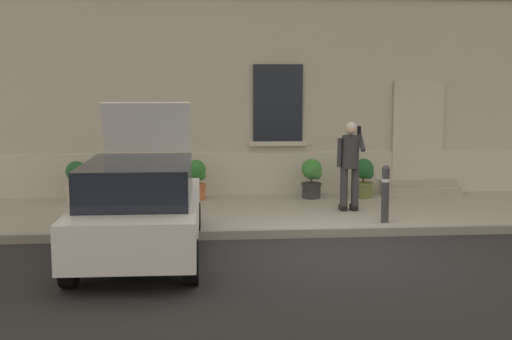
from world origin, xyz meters
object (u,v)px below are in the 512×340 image
object	(u,v)px
bollard_near_person	(385,192)
planter_charcoal	(312,177)
planter_cream	(77,180)
planter_olive	(364,177)
person_on_phone	(350,160)
hatchback_car_white	(140,207)
planter_terracotta	(196,178)

from	to	relation	value
bollard_near_person	planter_charcoal	distance (m)	2.80
planter_cream	planter_olive	world-z (taller)	same
person_on_phone	hatchback_car_white	bearing A→B (deg)	-138.80
hatchback_car_white	planter_charcoal	distance (m)	5.39
hatchback_car_white	planter_terracotta	bearing A→B (deg)	78.82
bollard_near_person	planter_cream	world-z (taller)	bollard_near_person
hatchback_car_white	planter_terracotta	size ratio (longest dim) A/B	4.76
planter_terracotta	planter_olive	size ratio (longest dim) A/B	1.00
person_on_phone	planter_olive	xyz separation A→B (m)	(0.65, 1.46, -0.55)
planter_olive	person_on_phone	bearing A→B (deg)	-113.97
person_on_phone	planter_terracotta	distance (m)	3.43
person_on_phone	planter_cream	distance (m)	5.74
hatchback_car_white	bollard_near_person	distance (m)	4.51
planter_cream	planter_terracotta	world-z (taller)	same
hatchback_car_white	person_on_phone	distance (m)	4.71
hatchback_car_white	planter_cream	bearing A→B (deg)	111.46
planter_cream	planter_charcoal	xyz separation A→B (m)	(5.02, -0.02, 0.00)
person_on_phone	planter_olive	size ratio (longest dim) A/B	2.04
bollard_near_person	person_on_phone	bearing A→B (deg)	108.87
planter_terracotta	hatchback_car_white	bearing A→B (deg)	-101.18
planter_cream	planter_terracotta	bearing A→B (deg)	1.04
hatchback_car_white	planter_charcoal	xyz separation A→B (m)	(3.36, 4.21, -0.19)
planter_charcoal	planter_olive	bearing A→B (deg)	-3.04
planter_cream	planter_olive	xyz separation A→B (m)	(6.15, -0.08, 0.00)
bollard_near_person	planter_olive	xyz separation A→B (m)	(0.26, 2.60, -0.11)
planter_cream	person_on_phone	bearing A→B (deg)	-15.63
planter_cream	planter_charcoal	size ratio (longest dim) A/B	1.00
bollard_near_person	planter_terracotta	xyz separation A→B (m)	(-3.39, 2.73, -0.11)
planter_terracotta	planter_charcoal	xyz separation A→B (m)	(2.51, -0.07, 0.00)
hatchback_car_white	planter_olive	distance (m)	6.12
person_on_phone	planter_cream	size ratio (longest dim) A/B	2.04
planter_charcoal	planter_olive	xyz separation A→B (m)	(1.13, -0.06, 0.00)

